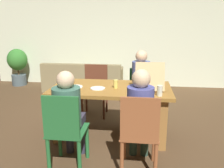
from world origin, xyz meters
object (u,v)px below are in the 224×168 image
(chair_0, at_px, (140,89))
(chair_2, at_px, (65,131))
(chair_1, at_px, (139,133))
(drinking_glass_1, at_px, (116,84))
(couch, at_px, (83,80))
(drinking_glass_0, at_px, (160,91))
(dining_table, at_px, (111,95))
(person_1, at_px, (140,111))
(plate_1, at_px, (74,87))
(pizza_box_0, at_px, (149,83))
(person_0, at_px, (141,80))
(person_2, at_px, (69,110))
(potted_plant, at_px, (18,64))
(plate_0, at_px, (98,88))
(chair_3, at_px, (95,87))

(chair_0, relative_size, chair_2, 0.91)
(chair_1, xyz_separation_m, drinking_glass_1, (-0.36, 0.86, 0.32))
(drinking_glass_1, bearing_deg, couch, 114.03)
(chair_2, bearing_deg, drinking_glass_0, 28.80)
(dining_table, bearing_deg, chair_0, 64.00)
(chair_0, relative_size, person_1, 0.72)
(chair_0, relative_size, plate_1, 3.63)
(pizza_box_0, distance_m, drinking_glass_0, 0.46)
(dining_table, xyz_separation_m, chair_2, (-0.41, -0.94, -0.14))
(person_0, relative_size, pizza_box_0, 2.16)
(plate_1, bearing_deg, chair_1, -40.69)
(dining_table, xyz_separation_m, plate_1, (-0.53, -0.08, 0.14))
(person_2, distance_m, couch, 3.26)
(dining_table, height_order, chair_1, chair_1)
(person_1, bearing_deg, chair_2, -167.33)
(chair_1, height_order, drinking_glass_1, chair_1)
(couch, bearing_deg, person_0, -48.95)
(chair_0, bearing_deg, drinking_glass_0, -78.69)
(person_2, bearing_deg, dining_table, 62.70)
(person_0, relative_size, potted_plant, 1.23)
(plate_0, height_order, plate_1, same)
(plate_0, bearing_deg, potted_plant, 134.25)
(person_0, height_order, chair_1, person_0)
(chair_1, distance_m, drinking_glass_0, 0.69)
(potted_plant, bearing_deg, chair_2, -55.46)
(pizza_box_0, distance_m, plate_1, 1.10)
(chair_3, bearing_deg, dining_table, -64.88)
(drinking_glass_0, relative_size, potted_plant, 0.14)
(chair_1, relative_size, chair_3, 1.03)
(drinking_glass_1, relative_size, potted_plant, 0.12)
(dining_table, xyz_separation_m, chair_1, (0.43, -0.90, -0.13))
(person_0, height_order, chair_3, person_0)
(pizza_box_0, distance_m, plate_0, 0.76)
(chair_1, relative_size, person_1, 0.79)
(drinking_glass_0, relative_size, drinking_glass_1, 1.16)
(chair_0, relative_size, drinking_glass_1, 7.24)
(plate_0, xyz_separation_m, couch, (-0.83, 2.50, -0.52))
(plate_1, bearing_deg, couch, 101.02)
(chair_0, distance_m, person_1, 1.64)
(person_0, bearing_deg, chair_2, -116.55)
(pizza_box_0, bearing_deg, person_0, 100.79)
(drinking_glass_0, bearing_deg, plate_0, 164.73)
(dining_table, bearing_deg, plate_1, -171.58)
(plate_1, bearing_deg, chair_2, -81.73)
(chair_0, height_order, couch, chair_0)
(pizza_box_0, height_order, drinking_glass_1, pizza_box_0)
(drinking_glass_0, bearing_deg, potted_plant, 139.76)
(plate_0, bearing_deg, dining_table, 31.67)
(chair_0, height_order, chair_3, chair_3)
(person_1, height_order, pizza_box_0, person_1)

